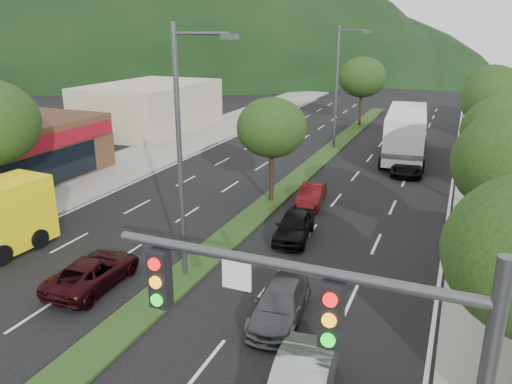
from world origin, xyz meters
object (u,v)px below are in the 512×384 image
at_px(car_queue_b, 280,304).
at_px(motorhome, 405,133).
at_px(tree_r_d, 498,99).
at_px(traffic_signal, 370,380).
at_px(car_queue_c, 311,195).
at_px(suv_maroon, 93,272).
at_px(tree_med_far, 362,77).
at_px(tree_med_near, 272,128).
at_px(streetlight_near, 184,144).
at_px(car_queue_d, 408,165).
at_px(tree_r_e, 493,88).
at_px(car_queue_a, 294,226).
at_px(tree_r_c, 505,132).
at_px(streetlight_mid, 339,82).

distance_m(car_queue_b, motorhome, 25.13).
relative_size(tree_r_d, car_queue_b, 1.74).
relative_size(traffic_signal, car_queue_c, 1.93).
height_order(tree_r_d, suv_maroon, tree_r_d).
bearing_deg(car_queue_b, tree_med_far, 91.09).
xyz_separation_m(tree_med_near, car_queue_b, (4.75, -11.59, -3.83)).
bearing_deg(streetlight_near, car_queue_c, 78.25).
distance_m(car_queue_d, motorhome, 4.58).
bearing_deg(tree_med_far, tree_r_e, -18.43).
distance_m(tree_r_e, motorhome, 10.83).
relative_size(tree_r_d, car_queue_a, 1.84).
distance_m(traffic_signal, motorhome, 33.26).
relative_size(traffic_signal, tree_med_near, 1.16).
bearing_deg(tree_r_d, tree_r_e, 90.00).
relative_size(traffic_signal, car_queue_b, 1.70).
distance_m(car_queue_a, car_queue_c, 5.04).
height_order(traffic_signal, tree_r_d, tree_r_d).
distance_m(tree_r_d, car_queue_d, 7.48).
relative_size(car_queue_a, car_queue_d, 0.87).
bearing_deg(traffic_signal, tree_med_near, 114.80).
bearing_deg(suv_maroon, car_queue_a, -130.22).
relative_size(tree_med_near, streetlight_near, 0.60).
distance_m(tree_r_c, tree_r_e, 20.00).
xyz_separation_m(tree_med_near, streetlight_mid, (0.21, 15.00, 1.16)).
height_order(traffic_signal, tree_med_far, tree_med_far).
xyz_separation_m(suv_maroon, car_queue_c, (5.25, 12.52, -0.01)).
relative_size(tree_med_near, suv_maroon, 1.38).
distance_m(streetlight_mid, car_queue_c, 15.63).
height_order(tree_r_c, suv_maroon, tree_r_c).
distance_m(tree_r_c, streetlight_near, 16.85).
bearing_deg(tree_med_far, car_queue_d, -68.03).
distance_m(streetlight_near, motorhome, 24.43).
bearing_deg(car_queue_a, traffic_signal, -74.41).
height_order(suv_maroon, car_queue_a, car_queue_a).
bearing_deg(tree_med_far, tree_med_near, -90.00).
distance_m(traffic_signal, streetlight_mid, 35.66).
relative_size(tree_r_c, suv_maroon, 1.48).
bearing_deg(motorhome, traffic_signal, -89.35).
height_order(car_queue_c, car_queue_d, car_queue_d).
bearing_deg(tree_r_e, streetlight_mid, -149.31).
bearing_deg(tree_r_c, car_queue_b, -118.08).
distance_m(streetlight_near, car_queue_a, 7.77).
height_order(tree_r_d, motorhome, tree_r_d).
distance_m(tree_med_near, streetlight_near, 10.07).
bearing_deg(streetlight_mid, car_queue_c, -81.64).
relative_size(tree_med_far, suv_maroon, 1.58).
bearing_deg(tree_r_e, tree_r_d, -90.00).
relative_size(tree_med_far, car_queue_a, 1.78).
bearing_deg(streetlight_mid, traffic_signal, -75.67).
xyz_separation_m(tree_r_d, suv_maroon, (-14.89, -24.17, -4.57)).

